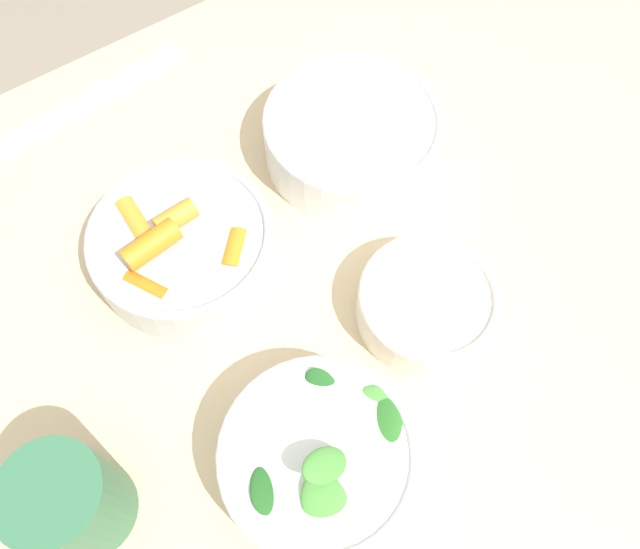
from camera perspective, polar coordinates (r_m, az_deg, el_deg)
The scene contains 8 objects.
ground_plane at distance 1.38m, azimuth 2.81°, elevation -15.39°, with size 10.00×10.00×0.00m, color gray.
dining_table at distance 0.75m, azimuth 5.02°, elevation -4.66°, with size 1.21×0.95×0.77m.
bowl_carrots at distance 0.65m, azimuth -12.49°, elevation 2.78°, with size 0.19×0.19×0.08m.
bowl_greens at distance 0.55m, azimuth -0.00°, elevation -16.52°, with size 0.17×0.17×0.10m.
bowl_beans_hotdog at distance 0.71m, azimuth 2.94°, elevation 12.43°, with size 0.20×0.20×0.06m.
bowl_cookies at distance 0.61m, azimuth 9.79°, elevation -2.61°, with size 0.14×0.14×0.05m.
ruler at distance 0.84m, azimuth -20.12°, elevation 14.87°, with size 0.26×0.05×0.00m.
cup at distance 0.57m, azimuth -21.87°, elevation -18.74°, with size 0.08×0.08×0.10m.
Camera 1 is at (-0.22, -0.20, 1.34)m, focal length 35.00 mm.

